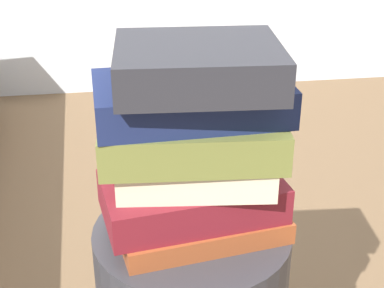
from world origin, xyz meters
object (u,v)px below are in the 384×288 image
at_px(book_rust, 199,221).
at_px(book_charcoal, 198,65).
at_px(book_navy, 189,98).
at_px(book_olive, 191,136).
at_px(book_cream, 195,164).
at_px(book_maroon, 191,197).

xyz_separation_m(book_rust, book_charcoal, (-0.00, -0.01, 0.28)).
bearing_deg(book_navy, book_charcoal, -66.55).
relative_size(book_olive, book_navy, 0.96).
bearing_deg(book_rust, book_charcoal, -124.02).
xyz_separation_m(book_cream, book_navy, (-0.01, 0.00, 0.11)).
bearing_deg(book_charcoal, book_maroon, 143.00).
xyz_separation_m(book_olive, book_navy, (-0.00, 0.01, 0.06)).
bearing_deg(book_maroon, book_charcoal, -49.15).
relative_size(book_cream, book_charcoal, 1.01).
height_order(book_rust, book_olive, book_olive).
bearing_deg(book_olive, book_cream, 45.31).
distance_m(book_navy, book_charcoal, 0.07).
distance_m(book_rust, book_olive, 0.16).
bearing_deg(book_olive, book_charcoal, -50.97).
xyz_separation_m(book_rust, book_navy, (-0.02, 0.01, 0.22)).
bearing_deg(book_navy, book_olive, -82.84).
xyz_separation_m(book_rust, book_cream, (-0.01, 0.01, 0.10)).
distance_m(book_olive, book_charcoal, 0.12).
height_order(book_cream, book_charcoal, book_charcoal).
bearing_deg(book_rust, book_navy, 130.88).
bearing_deg(book_navy, book_cream, -17.35).
bearing_deg(book_rust, book_olive, 155.72).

